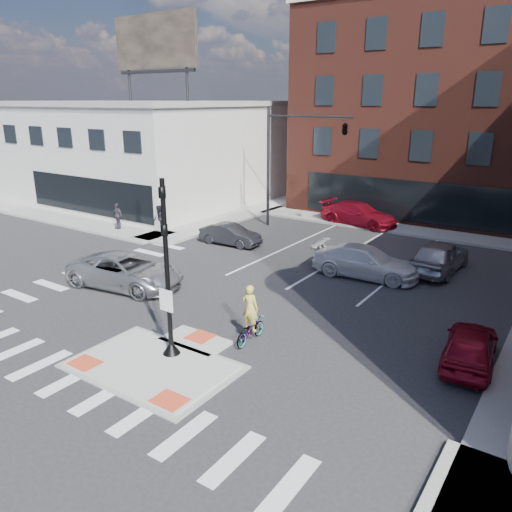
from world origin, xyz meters
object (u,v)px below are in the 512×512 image
Objects in this scene: silver_suv at (126,271)px; pedestrian_b at (117,216)px; red_sedan at (470,345)px; bg_car_red at (359,214)px; white_pickup at (366,262)px; pedestrian_a at (159,219)px; bg_car_silver at (440,256)px; bg_car_dark at (230,235)px; cyclist at (250,323)px.

pedestrian_b reaches higher than silver_suv.
red_sedan is 0.72× the size of bg_car_red.
white_pickup is (-6.20, 6.18, 0.09)m from red_sedan.
bg_car_red is 3.14× the size of pedestrian_a.
pedestrian_a is at bearing 25.33° from pedestrian_b.
bg_car_silver is 2.78× the size of pedestrian_a.
bg_car_dark is 11.95m from bg_car_silver.
cyclist is at bearing -161.56° from bg_car_red.
bg_car_red is at bearing -40.82° from bg_car_silver.
bg_car_dark is (-15.16, 6.98, -0.04)m from red_sedan.
cyclist is (-3.51, -11.77, -0.09)m from bg_car_silver.
red_sedan is at bearing -139.17° from bg_car_red.
cyclist is (-0.69, -8.96, -0.02)m from white_pickup.
bg_car_red is 19.09m from cyclist.
pedestrian_a is (-13.60, 9.20, 0.28)m from cyclist.
red_sedan is 0.81× the size of bg_car_silver.
cyclist reaches higher than red_sedan.
pedestrian_a is at bearing 92.56° from bg_car_dark.
pedestrian_a is 1.01× the size of pedestrian_b.
cyclist is at bearing 15.36° from red_sedan.
bg_car_red is (4.44, 8.94, 0.16)m from bg_car_dark.
bg_car_red reaches higher than bg_car_dark.
white_pickup is 1.08× the size of bg_car_silver.
bg_car_red reaches higher than white_pickup.
cyclist is (7.98, -1.31, -0.04)m from silver_suv.
bg_car_dark is 2.22× the size of pedestrian_b.
bg_car_silver is at bearing -56.35° from silver_suv.
bg_car_red is 16.45m from pedestrian_b.
silver_suv is at bearing -0.97° from red_sedan.
silver_suv is at bearing 173.44° from bg_car_red.
bg_car_silver is at bearing -75.97° from red_sedan.
red_sedan is at bearing -160.50° from cyclist.
silver_suv is at bearing 178.56° from bg_car_dark.
bg_car_dark is at bearing -31.31° from red_sedan.
cyclist reaches higher than silver_suv.
white_pickup is 3.05× the size of pedestrian_b.
white_pickup reaches higher than red_sedan.
white_pickup is at bearing 8.94° from pedestrian_b.
bg_car_dark is at bearing 27.51° from pedestrian_a.
silver_suv is 3.26× the size of pedestrian_b.
pedestrian_b reaches higher than bg_car_dark.
silver_suv is 8.45m from bg_car_dark.
silver_suv is at bearing 44.86° from bg_car_silver.
pedestrian_a is (-17.11, -2.57, 0.19)m from bg_car_silver.
bg_car_dark is (-0.29, 8.44, -0.15)m from silver_suv.
cyclist is (3.82, -18.70, -0.05)m from bg_car_red.
red_sedan is at bearing -139.43° from white_pickup.
silver_suv is 17.88m from bg_car_red.
bg_car_silver reaches higher than red_sedan.
bg_car_red reaches higher than red_sedan.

